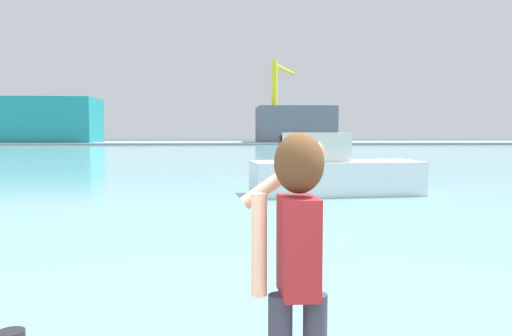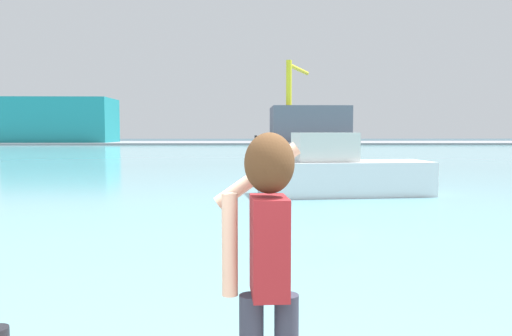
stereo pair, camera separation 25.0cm
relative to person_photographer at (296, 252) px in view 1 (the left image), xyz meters
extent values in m
plane|color=#334751|center=(-0.21, 49.08, -1.61)|extent=(220.00, 220.00, 0.00)
cube|color=#6BA8B2|center=(-0.21, 51.08, -1.60)|extent=(140.00, 100.00, 0.02)
cube|color=gray|center=(-0.21, 91.08, -1.42)|extent=(140.00, 20.00, 0.37)
cube|color=maroon|center=(0.01, 0.00, 0.03)|extent=(0.22, 0.35, 0.56)
sphere|color=#E0B293|center=(0.01, 0.00, 0.49)|extent=(0.22, 0.22, 0.22)
ellipsoid|color=#472D19|center=(0.01, -0.02, 0.50)|extent=(0.28, 0.26, 0.34)
cylinder|color=#E0B293|center=(-0.21, 0.00, 0.04)|extent=(0.09, 0.09, 0.58)
cylinder|color=#E0B293|center=(-0.05, 0.21, 0.41)|extent=(0.53, 0.11, 0.40)
cube|color=black|center=(-0.05, 0.33, 0.58)|extent=(0.02, 0.07, 0.14)
cube|color=white|center=(3.54, 15.18, -0.98)|extent=(6.19, 2.72, 1.21)
cube|color=silver|center=(2.79, 15.11, 0.13)|extent=(2.25, 1.80, 1.02)
cube|color=teal|center=(-32.20, 89.40, 2.67)|extent=(17.78, 10.60, 7.82)
cube|color=slate|center=(12.25, 91.00, 1.99)|extent=(13.78, 12.24, 6.45)
cylinder|color=yellow|center=(8.13, 86.62, 5.93)|extent=(1.00, 1.00, 14.33)
cylinder|color=yellow|center=(10.57, 93.15, 12.30)|extent=(5.53, 13.31, 0.70)
camera|label=1|loc=(-0.39, -2.81, 0.68)|focal=35.68mm
camera|label=2|loc=(-0.14, -2.82, 0.68)|focal=35.68mm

